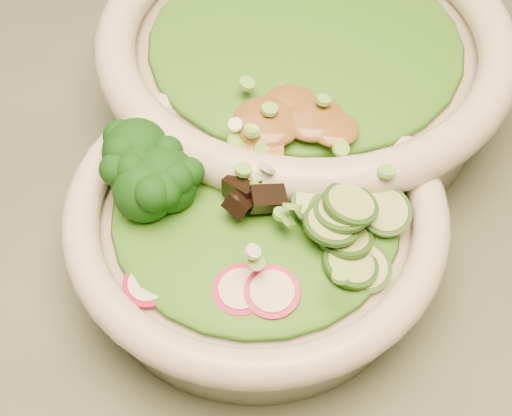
{
  "coord_description": "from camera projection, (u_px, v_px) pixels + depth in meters",
  "views": [
    {
      "loc": [
        -0.06,
        -0.15,
        1.14
      ],
      "look_at": [
        -0.08,
        0.1,
        0.8
      ],
      "focal_mm": 50.0,
      "sensor_mm": 36.0,
      "label": 1
    }
  ],
  "objects": [
    {
      "name": "tofu_cubes",
      "position": [
        287.0,
        135.0,
        0.45
      ],
      "size": [
        0.09,
        0.08,
        0.03
      ],
      "primitive_type": null,
      "rotation": [
        0.0,
        0.0,
        -0.4
      ],
      "color": "#9C6334",
      "rests_on": "salad_bowl"
    },
    {
      "name": "broccoli_florets",
      "position": [
        171.0,
        173.0,
        0.42
      ],
      "size": [
        0.09,
        0.08,
        0.04
      ],
      "primitive_type": null,
      "rotation": [
        0.0,
        0.0,
        -0.4
      ],
      "color": "black",
      "rests_on": "salad_bowl"
    },
    {
      "name": "salad_bowl",
      "position": [
        256.0,
        226.0,
        0.44
      ],
      "size": [
        0.23,
        0.23,
        0.06
      ],
      "rotation": [
        0.0,
        0.0,
        -0.4
      ],
      "color": "beige",
      "rests_on": "dining_table"
    },
    {
      "name": "side_lettuce",
      "position": [
        306.0,
        38.0,
        0.5
      ],
      "size": [
        0.2,
        0.2,
        0.02
      ],
      "primitive_type": "ellipsoid",
      "color": "#276515",
      "rests_on": "side_bowl"
    },
    {
      "name": "lettuce_bed",
      "position": [
        256.0,
        207.0,
        0.42
      ],
      "size": [
        0.17,
        0.17,
        0.02
      ],
      "primitive_type": "ellipsoid",
      "color": "#276515",
      "rests_on": "salad_bowl"
    },
    {
      "name": "side_bowl",
      "position": [
        304.0,
        61.0,
        0.52
      ],
      "size": [
        0.3,
        0.3,
        0.08
      ],
      "rotation": [
        0.0,
        0.0,
        0.16
      ],
      "color": "beige",
      "rests_on": "dining_table"
    },
    {
      "name": "cucumber_slices",
      "position": [
        347.0,
        224.0,
        0.4
      ],
      "size": [
        0.08,
        0.08,
        0.03
      ],
      "primitive_type": null,
      "rotation": [
        0.0,
        0.0,
        -0.4
      ],
      "color": "#9FC06B",
      "rests_on": "salad_bowl"
    },
    {
      "name": "scallion_garnish",
      "position": [
        256.0,
        186.0,
        0.41
      ],
      "size": [
        0.16,
        0.16,
        0.02
      ],
      "primitive_type": null,
      "color": "#6DBE43",
      "rests_on": "salad_bowl"
    },
    {
      "name": "peanut_sauce",
      "position": [
        287.0,
        122.0,
        0.44
      ],
      "size": [
        0.06,
        0.05,
        0.01
      ],
      "primitive_type": "ellipsoid",
      "color": "brown",
      "rests_on": "tofu_cubes"
    },
    {
      "name": "radish_slices",
      "position": [
        226.0,
        283.0,
        0.39
      ],
      "size": [
        0.1,
        0.07,
        0.02
      ],
      "primitive_type": null,
      "rotation": [
        0.0,
        0.0,
        -0.4
      ],
      "color": "#980B3C",
      "rests_on": "salad_bowl"
    },
    {
      "name": "mushroom_heap",
      "position": [
        262.0,
        182.0,
        0.42
      ],
      "size": [
        0.08,
        0.08,
        0.03
      ],
      "primitive_type": null,
      "rotation": [
        0.0,
        0.0,
        -0.4
      ],
      "color": "black",
      "rests_on": "salad_bowl"
    }
  ]
}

